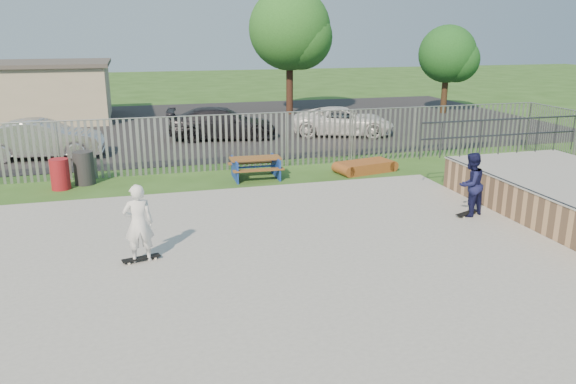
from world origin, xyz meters
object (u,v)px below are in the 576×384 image
object	(u,v)px
car_white	(343,121)
skater_white	(139,223)
trash_bin_red	(60,174)
trash_bin_grey	(84,168)
car_silver	(43,139)
funbox	(365,167)
skater_navy	(470,184)
car_dark	(222,123)
tree_right	(447,54)
picnic_table	(255,168)
tree_mid	(290,29)

from	to	relation	value
car_white	skater_white	bearing A→B (deg)	163.56
trash_bin_red	trash_bin_grey	world-z (taller)	trash_bin_grey
trash_bin_grey	car_silver	world-z (taller)	car_silver
funbox	skater_white	bearing A→B (deg)	-152.83
trash_bin_grey	skater_navy	world-z (taller)	skater_navy
car_white	car_dark	bearing A→B (deg)	103.51
tree_right	skater_white	size ratio (longest dim) A/B	3.06
car_silver	trash_bin_grey	bearing A→B (deg)	-154.44
picnic_table	car_dark	size ratio (longest dim) A/B	0.35
funbox	skater_navy	distance (m)	5.72
trash_bin_grey	car_dark	size ratio (longest dim) A/B	0.22
skater_navy	picnic_table	bearing A→B (deg)	-74.89
picnic_table	tree_right	size ratio (longest dim) A/B	0.34
trash_bin_red	skater_white	world-z (taller)	skater_white
trash_bin_grey	car_white	distance (m)	12.78
funbox	skater_navy	xyz separation A→B (m)	(0.54, -5.63, 0.81)
picnic_table	skater_navy	xyz separation A→B (m)	(4.48, -5.82, 0.63)
car_dark	skater_navy	size ratio (longest dim) A/B	2.92
funbox	car_white	world-z (taller)	car_white
picnic_table	tree_right	world-z (taller)	tree_right
car_silver	tree_mid	bearing A→B (deg)	-50.79
trash_bin_grey	tree_mid	size ratio (longest dim) A/B	0.15
car_silver	skater_navy	distance (m)	16.15
funbox	skater_white	world-z (taller)	skater_white
skater_white	picnic_table	bearing A→B (deg)	-123.75
trash_bin_red	tree_right	world-z (taller)	tree_right
trash_bin_grey	skater_white	size ratio (longest dim) A/B	0.64
car_white	skater_navy	bearing A→B (deg)	-166.37
car_silver	tree_right	xyz separation A→B (m)	(21.55, 6.89, 2.70)
picnic_table	tree_mid	xyz separation A→B (m)	(5.15, 14.16, 4.52)
tree_mid	tree_right	distance (m)	9.40
tree_right	picnic_table	bearing A→B (deg)	-139.66
tree_right	skater_white	bearing A→B (deg)	-134.07
picnic_table	trash_bin_red	distance (m)	6.25
trash_bin_grey	car_white	size ratio (longest dim) A/B	0.23
car_dark	picnic_table	bearing A→B (deg)	-172.61
skater_white	trash_bin_red	bearing A→B (deg)	-74.88
car_silver	skater_white	world-z (taller)	skater_white
car_dark	car_white	xyz separation A→B (m)	(5.69, -0.58, -0.06)
trash_bin_grey	car_dark	xyz separation A→B (m)	(5.59, 6.59, 0.19)
funbox	car_dark	world-z (taller)	car_dark
skater_white	tree_mid	bearing A→B (deg)	-116.81
trash_bin_red	tree_right	size ratio (longest dim) A/B	0.19
car_white	tree_mid	size ratio (longest dim) A/B	0.65
funbox	car_silver	xyz separation A→B (m)	(-11.29, 5.36, 0.58)
picnic_table	car_dark	world-z (taller)	car_dark
trash_bin_red	car_silver	bearing A→B (deg)	102.81
picnic_table	tree_mid	distance (m)	15.74
car_white	trash_bin_grey	bearing A→B (deg)	137.39
skater_navy	skater_white	xyz separation A→B (m)	(-8.41, -0.85, 0.00)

